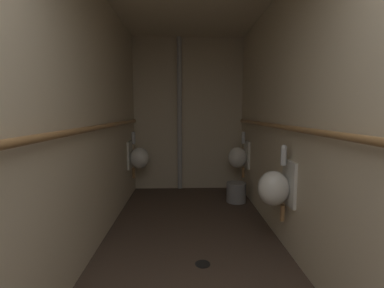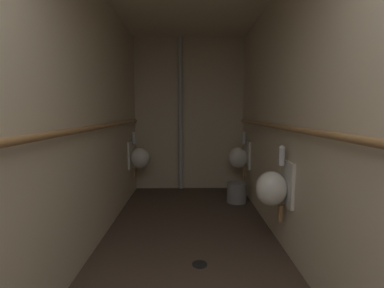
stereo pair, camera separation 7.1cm
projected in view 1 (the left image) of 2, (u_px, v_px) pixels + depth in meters
floor at (192, 257)px, 2.69m from camera, size 2.04×4.71×0.08m
wall_left at (85, 118)px, 2.50m from camera, size 0.06×4.71×2.67m
wall_right at (297, 118)px, 2.56m from camera, size 0.06×4.71×2.67m
wall_back at (188, 115)px, 4.83m from camera, size 2.04×0.06×2.67m
urinal_left_mid at (138, 157)px, 4.36m from camera, size 0.32×0.30×0.76m
urinal_right_mid at (276, 187)px, 2.63m from camera, size 0.32×0.30×0.76m
urinal_right_far at (239, 157)px, 4.41m from camera, size 0.32×0.30×0.76m
supply_pipe_left at (96, 128)px, 2.53m from camera, size 0.06×3.99×0.06m
supply_pipe_right at (287, 128)px, 2.57m from camera, size 0.06×4.03×0.06m
standpipe_back_wall at (180, 115)px, 4.72m from camera, size 0.08×0.08×2.62m
floor_drain at (203, 264)px, 2.48m from camera, size 0.14×0.14×0.01m
waste_bin at (236, 192)px, 4.19m from camera, size 0.30×0.30×0.30m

